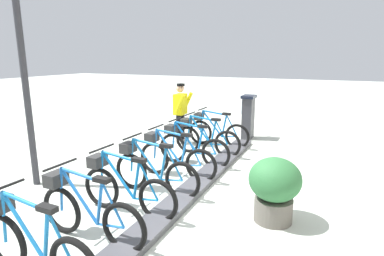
{
  "coord_description": "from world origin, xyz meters",
  "views": [
    {
      "loc": [
        -2.17,
        4.73,
        2.39
      ],
      "look_at": [
        0.5,
        -1.25,
        0.9
      ],
      "focal_mm": 29.67,
      "sensor_mm": 36.0,
      "label": 1
    }
  ],
  "objects_px": {
    "bike_docked_2": "(191,146)",
    "worker_near_rack": "(181,111)",
    "bike_docked_0": "(216,131)",
    "bike_docked_4": "(152,170)",
    "bike_docked_3": "(174,157)",
    "bike_docked_5": "(124,187)",
    "bike_docked_7": "(32,244)",
    "lamp_post": "(19,32)",
    "bike_docked_1": "(204,138)",
    "payment_kiosk": "(248,116)",
    "bike_docked_6": "(86,211)",
    "planter_bush": "(275,186)"
  },
  "relations": [
    {
      "from": "bike_docked_1",
      "to": "bike_docked_0",
      "type": "bearing_deg",
      "value": -90.0
    },
    {
      "from": "bike_docked_7",
      "to": "bike_docked_4",
      "type": "bearing_deg",
      "value": -90.0
    },
    {
      "from": "bike_docked_0",
      "to": "lamp_post",
      "type": "distance_m",
      "value": 5.04
    },
    {
      "from": "bike_docked_0",
      "to": "bike_docked_1",
      "type": "bearing_deg",
      "value": 90.0
    },
    {
      "from": "bike_docked_1",
      "to": "bike_docked_2",
      "type": "relative_size",
      "value": 1.0
    },
    {
      "from": "bike_docked_6",
      "to": "lamp_post",
      "type": "bearing_deg",
      "value": -25.92
    },
    {
      "from": "worker_near_rack",
      "to": "planter_bush",
      "type": "height_order",
      "value": "worker_near_rack"
    },
    {
      "from": "payment_kiosk",
      "to": "bike_docked_2",
      "type": "height_order",
      "value": "payment_kiosk"
    },
    {
      "from": "bike_docked_2",
      "to": "worker_near_rack",
      "type": "distance_m",
      "value": 1.91
    },
    {
      "from": "worker_near_rack",
      "to": "lamp_post",
      "type": "bearing_deg",
      "value": 71.79
    },
    {
      "from": "bike_docked_2",
      "to": "lamp_post",
      "type": "xyz_separation_m",
      "value": [
        2.24,
        2.2,
        2.37
      ]
    },
    {
      "from": "bike_docked_2",
      "to": "planter_bush",
      "type": "bearing_deg",
      "value": 140.49
    },
    {
      "from": "payment_kiosk",
      "to": "bike_docked_1",
      "type": "xyz_separation_m",
      "value": [
        0.57,
        2.0,
        -0.24
      ]
    },
    {
      "from": "bike_docked_0",
      "to": "bike_docked_4",
      "type": "bearing_deg",
      "value": 90.0
    },
    {
      "from": "planter_bush",
      "to": "bike_docked_0",
      "type": "bearing_deg",
      "value": -57.9
    },
    {
      "from": "bike_docked_2",
      "to": "bike_docked_3",
      "type": "xyz_separation_m",
      "value": [
        0.0,
        0.82,
        0.0
      ]
    },
    {
      "from": "lamp_post",
      "to": "bike_docked_2",
      "type": "bearing_deg",
      "value": -135.47
    },
    {
      "from": "planter_bush",
      "to": "bike_docked_5",
      "type": "bearing_deg",
      "value": 18.25
    },
    {
      "from": "bike_docked_5",
      "to": "worker_near_rack",
      "type": "xyz_separation_m",
      "value": [
        1.0,
        -4.02,
        0.48
      ]
    },
    {
      "from": "worker_near_rack",
      "to": "payment_kiosk",
      "type": "bearing_deg",
      "value": -141.07
    },
    {
      "from": "payment_kiosk",
      "to": "lamp_post",
      "type": "bearing_deg",
      "value": 60.79
    },
    {
      "from": "payment_kiosk",
      "to": "bike_docked_4",
      "type": "relative_size",
      "value": 0.74
    },
    {
      "from": "bike_docked_1",
      "to": "worker_near_rack",
      "type": "height_order",
      "value": "worker_near_rack"
    },
    {
      "from": "bike_docked_7",
      "to": "lamp_post",
      "type": "relative_size",
      "value": 0.4
    },
    {
      "from": "bike_docked_3",
      "to": "bike_docked_6",
      "type": "xyz_separation_m",
      "value": [
        0.0,
        2.47,
        0.0
      ]
    },
    {
      "from": "payment_kiosk",
      "to": "planter_bush",
      "type": "bearing_deg",
      "value": 108.85
    },
    {
      "from": "bike_docked_0",
      "to": "bike_docked_3",
      "type": "distance_m",
      "value": 2.47
    },
    {
      "from": "bike_docked_2",
      "to": "planter_bush",
      "type": "relative_size",
      "value": 1.77
    },
    {
      "from": "bike_docked_3",
      "to": "bike_docked_7",
      "type": "relative_size",
      "value": 1.0
    },
    {
      "from": "bike_docked_0",
      "to": "bike_docked_2",
      "type": "height_order",
      "value": "same"
    },
    {
      "from": "payment_kiosk",
      "to": "bike_docked_7",
      "type": "bearing_deg",
      "value": 85.29
    },
    {
      "from": "bike_docked_3",
      "to": "lamp_post",
      "type": "height_order",
      "value": "lamp_post"
    },
    {
      "from": "bike_docked_0",
      "to": "bike_docked_6",
      "type": "relative_size",
      "value": 1.0
    },
    {
      "from": "bike_docked_4",
      "to": "bike_docked_2",
      "type": "bearing_deg",
      "value": -90.0
    },
    {
      "from": "bike_docked_0",
      "to": "planter_bush",
      "type": "bearing_deg",
      "value": 122.1
    },
    {
      "from": "bike_docked_4",
      "to": "bike_docked_3",
      "type": "bearing_deg",
      "value": -90.0
    },
    {
      "from": "payment_kiosk",
      "to": "bike_docked_0",
      "type": "relative_size",
      "value": 0.74
    },
    {
      "from": "bike_docked_6",
      "to": "planter_bush",
      "type": "bearing_deg",
      "value": -144.45
    },
    {
      "from": "bike_docked_5",
      "to": "lamp_post",
      "type": "bearing_deg",
      "value": -6.77
    },
    {
      "from": "bike_docked_7",
      "to": "planter_bush",
      "type": "distance_m",
      "value": 3.18
    },
    {
      "from": "bike_docked_7",
      "to": "planter_bush",
      "type": "bearing_deg",
      "value": -132.29
    },
    {
      "from": "bike_docked_5",
      "to": "bike_docked_6",
      "type": "relative_size",
      "value": 1.0
    },
    {
      "from": "lamp_post",
      "to": "payment_kiosk",
      "type": "bearing_deg",
      "value": -119.21
    },
    {
      "from": "bike_docked_6",
      "to": "worker_near_rack",
      "type": "bearing_deg",
      "value": -78.29
    },
    {
      "from": "bike_docked_3",
      "to": "bike_docked_6",
      "type": "bearing_deg",
      "value": 90.0
    },
    {
      "from": "bike_docked_6",
      "to": "bike_docked_7",
      "type": "xyz_separation_m",
      "value": [
        0.0,
        0.82,
        0.0
      ]
    },
    {
      "from": "bike_docked_5",
      "to": "lamp_post",
      "type": "xyz_separation_m",
      "value": [
        2.24,
        -0.27,
        2.37
      ]
    },
    {
      "from": "bike_docked_2",
      "to": "bike_docked_5",
      "type": "distance_m",
      "value": 2.47
    },
    {
      "from": "bike_docked_3",
      "to": "bike_docked_5",
      "type": "distance_m",
      "value": 1.65
    },
    {
      "from": "bike_docked_2",
      "to": "bike_docked_7",
      "type": "distance_m",
      "value": 4.11
    }
  ]
}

